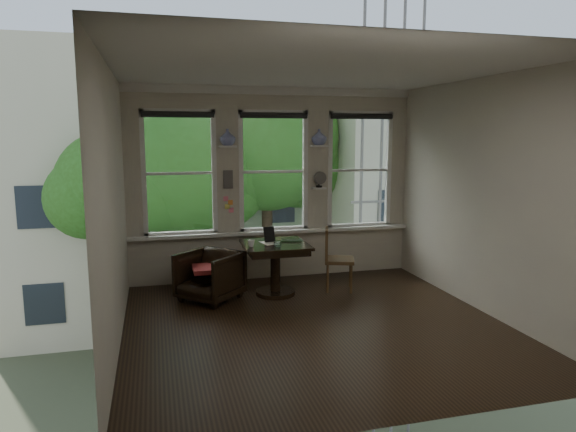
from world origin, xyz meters
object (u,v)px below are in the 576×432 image
object	(u,v)px
laptop	(291,241)
mug	(251,243)
table	(275,269)
armchair_left	(210,276)
side_chair_right	(339,259)

from	to	relation	value
laptop	mug	size ratio (longest dim) A/B	3.00
table	laptop	size ratio (longest dim) A/B	2.97
armchair_left	mug	bearing A→B (deg)	34.87
table	armchair_left	size ratio (longest dim) A/B	1.19
armchair_left	laptop	size ratio (longest dim) A/B	2.50
mug	armchair_left	bearing A→B (deg)	169.82
table	mug	bearing A→B (deg)	-161.99
mug	table	bearing A→B (deg)	18.01
table	side_chair_right	bearing A→B (deg)	-0.96
armchair_left	mug	size ratio (longest dim) A/B	7.51
side_chair_right	mug	world-z (taller)	side_chair_right
armchair_left	mug	world-z (taller)	mug
armchair_left	laptop	distance (m)	1.26
side_chair_right	laptop	distance (m)	0.78
side_chair_right	armchair_left	bearing A→B (deg)	109.38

